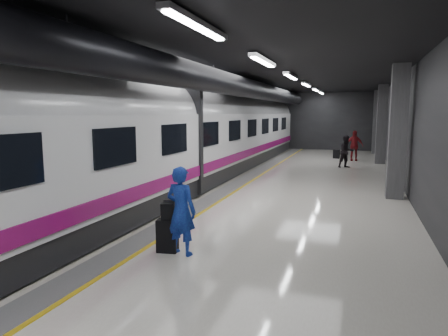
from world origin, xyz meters
The scene contains 9 objects.
ground centered at (0.00, 0.00, 0.00)m, with size 40.00×40.00×0.00m, color silver.
platform_hall centered at (-0.29, 0.96, 3.54)m, with size 10.02×40.02×4.51m.
train centered at (-3.25, 0.00, 2.07)m, with size 3.05×38.00×4.05m.
traveler_main centered at (-0.07, -5.35, 0.92)m, with size 0.67×0.44×1.83m, color #174DAE.
suitcase_main centered at (-0.41, -5.31, 0.35)m, with size 0.42×0.27×0.69m, color black.
shoulder_bag centered at (-0.39, -5.34, 0.87)m, with size 0.26×0.14×0.35m, color black.
traveler_far_a centered at (2.75, 9.45, 0.86)m, with size 0.84×0.65×1.73m, color black.
traveler_far_b centered at (3.09, 12.95, 0.92)m, with size 1.08×0.45×1.84m, color maroon.
suitcase_far centered at (2.04, 13.89, 0.28)m, with size 0.38×0.25×0.56m, color black.
Camera 1 is at (3.28, -12.59, 2.89)m, focal length 32.00 mm.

